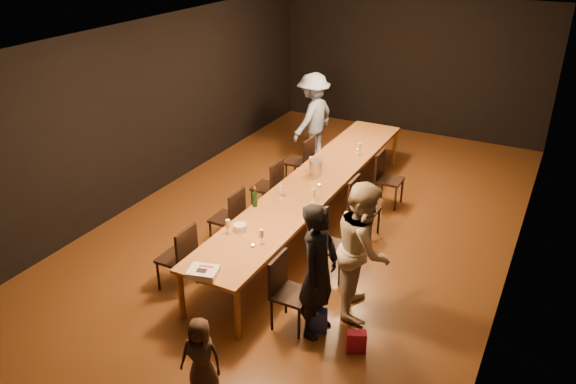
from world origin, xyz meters
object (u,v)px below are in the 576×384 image
at_px(table, 314,184).
at_px(birthday_cake, 203,272).
at_px(chair_left_3, 300,161).
at_px(child, 201,356).
at_px(chair_right_2, 364,209).
at_px(chair_right_3, 390,179).
at_px(ice_bucket, 316,167).
at_px(plate_stack, 240,228).
at_px(woman_tan, 363,248).
at_px(woman_birthday, 318,271).
at_px(chair_left_1, 227,218).
at_px(chair_right_0, 292,294).
at_px(chair_left_0, 176,257).
at_px(chair_right_1, 333,246).
at_px(chair_left_2, 267,186).
at_px(champagne_bottle, 255,196).
at_px(man_blue, 313,118).

distance_m(table, birthday_cake, 2.90).
bearing_deg(chair_left_3, birthday_cake, -168.86).
bearing_deg(child, chair_right_2, 69.35).
distance_m(chair_right_3, ice_bucket, 1.39).
distance_m(chair_right_3, chair_left_3, 1.70).
bearing_deg(table, plate_stack, -96.21).
height_order(woman_tan, plate_stack, woman_tan).
relative_size(woman_birthday, plate_stack, 9.44).
bearing_deg(chair_left_1, chair_left_3, 0.00).
distance_m(chair_right_0, birthday_cake, 1.07).
bearing_deg(ice_bucket, woman_tan, -51.85).
height_order(chair_left_0, child, chair_left_0).
bearing_deg(table, child, -82.50).
bearing_deg(chair_right_0, chair_right_1, 180.00).
bearing_deg(chair_left_1, chair_left_0, -180.00).
bearing_deg(plate_stack, birthday_cake, -81.36).
bearing_deg(chair_left_2, birthday_cake, -164.44).
bearing_deg(child, champagne_bottle, 93.65).
bearing_deg(champagne_bottle, woman_tan, -16.20).
distance_m(table, woman_birthday, 2.61).
bearing_deg(chair_left_3, ice_bucket, -141.00).
distance_m(chair_left_2, champagne_bottle, 1.32).
height_order(chair_left_1, woman_birthday, woman_birthday).
height_order(table, child, child).
bearing_deg(chair_left_2, chair_right_1, -125.22).
bearing_deg(champagne_bottle, table, 71.54).
xyz_separation_m(chair_left_0, child, (1.34, -1.33, -0.02)).
relative_size(chair_right_2, chair_left_1, 1.00).
relative_size(chair_left_3, ice_bucket, 3.92).
bearing_deg(plate_stack, woman_tan, 5.73).
bearing_deg(chair_left_1, man_blue, 4.77).
relative_size(chair_right_1, chair_left_0, 1.00).
relative_size(table, chair_right_2, 6.45).
relative_size(woman_birthday, champagne_bottle, 5.38).
bearing_deg(chair_right_1, woman_tan, 50.46).
bearing_deg(chair_right_3, chair_left_2, -54.78).
bearing_deg(chair_right_1, plate_stack, -58.16).
relative_size(chair_right_0, chair_left_3, 1.00).
distance_m(chair_left_0, chair_left_3, 3.60).
distance_m(chair_right_0, child, 1.38).
distance_m(plate_stack, champagne_bottle, 0.73).
xyz_separation_m(chair_right_3, ice_bucket, (-0.94, -0.94, 0.40)).
distance_m(chair_left_3, birthday_cake, 4.19).
relative_size(chair_left_2, woman_birthday, 0.55).
relative_size(chair_right_0, woman_birthday, 0.55).
height_order(chair_left_0, woman_birthday, woman_birthday).
height_order(chair_left_0, chair_left_1, same).
bearing_deg(birthday_cake, chair_right_2, 58.00).
bearing_deg(table, chair_left_2, 180.00).
bearing_deg(chair_left_1, chair_left_2, 0.00).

